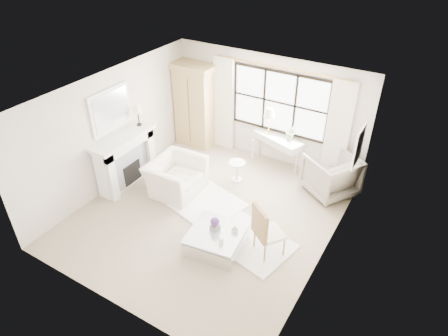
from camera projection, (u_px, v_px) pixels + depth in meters
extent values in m
plane|color=tan|center=(208.00, 213.00, 8.56)|extent=(5.50, 5.50, 0.00)
plane|color=white|center=(205.00, 96.00, 7.07)|extent=(5.50, 5.50, 0.00)
plane|color=silver|center=(268.00, 109.00, 9.79)|extent=(5.00, 0.00, 5.00)
plane|color=beige|center=(105.00, 246.00, 5.85)|extent=(5.00, 0.00, 5.00)
plane|color=beige|center=(113.00, 129.00, 8.89)|extent=(0.00, 5.50, 5.50)
plane|color=white|center=(331.00, 201.00, 6.75)|extent=(0.00, 5.50, 5.50)
cube|color=white|center=(280.00, 102.00, 9.51)|extent=(2.40, 0.02, 1.50)
cylinder|color=#BF8A42|center=(281.00, 68.00, 8.98)|extent=(3.30, 0.04, 0.04)
cube|color=silver|center=(224.00, 104.00, 10.29)|extent=(0.55, 0.10, 2.47)
cube|color=silver|center=(338.00, 133.00, 9.01)|extent=(0.55, 0.10, 2.47)
cube|color=white|center=(125.00, 161.00, 9.22)|extent=(0.34, 1.50, 1.18)
cube|color=#B5B5BC|center=(131.00, 165.00, 9.18)|extent=(0.03, 1.22, 0.97)
cube|color=black|center=(132.00, 173.00, 9.29)|extent=(0.06, 0.52, 0.50)
cube|color=white|center=(122.00, 137.00, 8.86)|extent=(0.58, 1.66, 0.08)
cube|color=white|center=(110.00, 110.00, 8.61)|extent=(0.05, 1.15, 0.95)
cube|color=silver|center=(111.00, 110.00, 8.60)|extent=(0.02, 1.00, 0.80)
cube|color=silver|center=(359.00, 147.00, 7.87)|extent=(0.04, 0.62, 0.82)
cube|color=beige|center=(358.00, 146.00, 7.87)|extent=(0.01, 0.52, 0.72)
cylinder|color=black|center=(139.00, 125.00, 9.25)|extent=(0.12, 0.12, 0.03)
cylinder|color=black|center=(138.00, 118.00, 9.16)|extent=(0.03, 0.03, 0.30)
cone|color=beige|center=(137.00, 109.00, 9.03)|extent=(0.22, 0.22, 0.18)
cube|color=tan|center=(196.00, 107.00, 10.57)|extent=(1.01, 0.62, 2.10)
cube|color=tan|center=(194.00, 66.00, 9.95)|extent=(1.13, 0.72, 0.14)
cube|color=silver|center=(278.00, 141.00, 9.81)|extent=(1.31, 0.78, 0.14)
cube|color=silver|center=(278.00, 138.00, 9.76)|extent=(1.38, 0.84, 0.06)
cylinder|color=#B0803D|center=(268.00, 133.00, 9.87)|extent=(0.14, 0.14, 0.03)
cylinder|color=#B0803D|center=(269.00, 124.00, 9.73)|extent=(0.02, 0.02, 0.46)
cone|color=beige|center=(270.00, 112.00, 9.56)|extent=(0.28, 0.28, 0.22)
imported|color=#637D53|center=(291.00, 132.00, 9.48)|extent=(0.32, 0.31, 0.45)
cylinder|color=silver|center=(237.00, 179.00, 9.59)|extent=(0.26, 0.26, 0.03)
cylinder|color=silver|center=(237.00, 171.00, 9.46)|extent=(0.06, 0.06, 0.44)
cylinder|color=silver|center=(237.00, 163.00, 9.33)|extent=(0.40, 0.40, 0.03)
cube|color=white|center=(200.00, 200.00, 8.94)|extent=(2.12, 1.73, 0.03)
cube|color=white|center=(251.00, 242.00, 7.81)|extent=(1.75, 1.46, 0.03)
imported|color=white|center=(176.00, 177.00, 9.03)|extent=(1.09, 1.24, 0.79)
imported|color=gray|center=(331.00, 175.00, 8.96)|extent=(1.42, 1.41, 0.94)
cube|color=white|center=(270.00, 233.00, 7.37)|extent=(0.66, 0.65, 0.07)
cube|color=#AD8348|center=(260.00, 224.00, 7.12)|extent=(0.42, 0.32, 0.60)
cube|color=silver|center=(216.00, 241.00, 7.64)|extent=(1.13, 1.13, 0.32)
cube|color=silver|center=(216.00, 233.00, 7.53)|extent=(1.13, 1.13, 0.04)
cube|color=gray|center=(215.00, 227.00, 7.54)|extent=(0.18, 0.18, 0.11)
sphere|color=#5C3078|center=(215.00, 222.00, 7.46)|extent=(0.17, 0.17, 0.17)
cylinder|color=white|center=(221.00, 240.00, 7.24)|extent=(0.08, 0.08, 0.12)
imported|color=silver|center=(235.00, 229.00, 7.49)|extent=(0.18, 0.18, 0.14)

